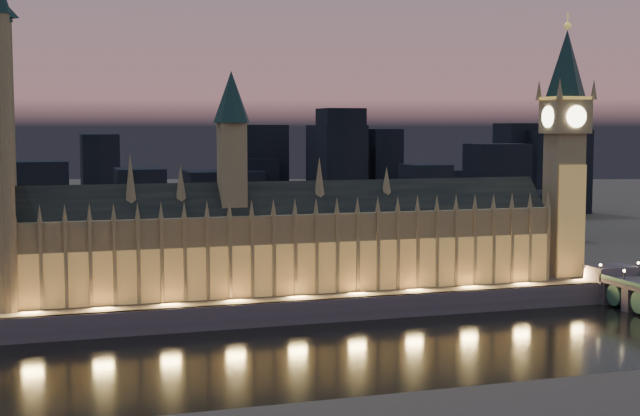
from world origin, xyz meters
name	(u,v)px	position (x,y,z in m)	size (l,w,h in m)	color
ground_plane	(359,352)	(0.00, 0.00, 0.00)	(2000.00, 2000.00, 0.00)	black
north_bank	(153,201)	(0.00, 520.00, 4.00)	(2000.00, 960.00, 8.00)	#4F3B43
embankment_wall	(318,311)	(0.00, 41.00, 4.00)	(2000.00, 2.50, 8.00)	#554557
palace_of_westminster	(285,239)	(-5.98, 61.74, 26.37)	(202.00, 21.71, 78.00)	#8A745A
elizabeth_tower	(565,130)	(108.00, 61.92, 65.20)	(18.00, 18.00, 102.82)	#8A745A
city_backdrop	(263,189)	(30.89, 247.49, 31.34)	(464.67, 215.63, 71.56)	black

